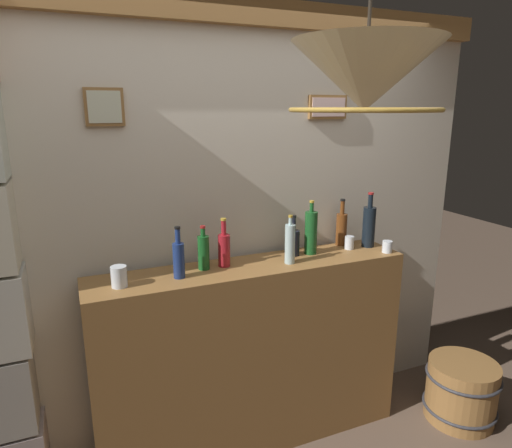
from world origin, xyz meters
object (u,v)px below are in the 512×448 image
Objects in this scene: liquor_bottle_port at (204,252)px; pendant_lamp at (366,78)px; liquor_bottle_brandy at (224,249)px; liquor_bottle_rum at (179,258)px; liquor_bottle_gin at (311,232)px; wooden_barrel at (461,391)px; liquor_bottle_amaro at (341,228)px; glass_tumbler_highball at (119,277)px; liquor_bottle_bourbon at (369,226)px; liquor_bottle_tequila at (293,242)px; glass_tumbler_shot at (349,243)px; glass_tumbler_rocks at (387,247)px; liquor_bottle_vermouth at (290,243)px.

liquor_bottle_port is 1.30m from pendant_lamp.
liquor_bottle_rum is at bearing -164.67° from liquor_bottle_brandy.
liquor_bottle_brandy is 1.12× the size of liquor_bottle_port.
liquor_bottle_brandy is (-0.55, -0.01, -0.03)m from liquor_bottle_gin.
liquor_bottle_amaro is at bearing 142.96° from wooden_barrel.
glass_tumbler_highball is at bearing 170.97° from wooden_barrel.
liquor_bottle_bourbon reaches higher than liquor_bottle_brandy.
liquor_bottle_brandy and liquor_bottle_rum have the same top height.
wooden_barrel is at bearing -22.34° from liquor_bottle_tequila.
liquor_bottle_rum is at bearing -176.51° from glass_tumbler_shot.
glass_tumbler_shot reaches higher than wooden_barrel.
liquor_bottle_brandy is 0.12m from liquor_bottle_port.
glass_tumbler_rocks is (0.99, -0.16, -0.07)m from liquor_bottle_brandy.
liquor_bottle_port is 0.94m from glass_tumbler_shot.
glass_tumbler_highball is (-0.30, -0.01, -0.05)m from liquor_bottle_rum.
liquor_bottle_vermouth is 0.93m from glass_tumbler_highball.
liquor_bottle_vermouth reaches higher than liquor_bottle_rum.
liquor_bottle_gin is 3.98× the size of glass_tumbler_shot.
liquor_bottle_vermouth is (0.63, -0.02, 0.01)m from liquor_bottle_rum.
liquor_bottle_amaro is 0.51× the size of pendant_lamp.
pendant_lamp is at bearing -71.77° from liquor_bottle_port.
liquor_bottle_tequila is at bearing 5.64° from glass_tumbler_highball.
pendant_lamp reaches higher than liquor_bottle_bourbon.
liquor_bottle_port is 2.98× the size of glass_tumbler_shot.
glass_tumbler_shot is at bearing -3.44° from liquor_bottle_gin.
liquor_bottle_vermouth reaches higher than glass_tumbler_shot.
liquor_bottle_gin reaches higher than liquor_bottle_amaro.
glass_tumbler_rocks is at bearing -20.58° from liquor_bottle_gin.
liquor_bottle_brandy is 3.80× the size of glass_tumbler_rocks.
liquor_bottle_rum is at bearing 176.26° from glass_tumbler_rocks.
glass_tumbler_shot is (0.46, 0.09, -0.08)m from liquor_bottle_vermouth.
liquor_bottle_tequila reaches higher than glass_tumbler_highball.
liquor_bottle_bourbon is 1.54m from glass_tumbler_highball.
liquor_bottle_tequila is at bearing 157.66° from wooden_barrel.
liquor_bottle_tequila reaches higher than wooden_barrel.
glass_tumbler_shot is at bearing 10.94° from liquor_bottle_vermouth.
glass_tumbler_rocks is at bearing -5.39° from liquor_bottle_vermouth.
liquor_bottle_brandy is 0.92× the size of liquor_bottle_amaro.
liquor_bottle_port is (-0.94, -0.09, -0.01)m from liquor_bottle_amaro.
liquor_bottle_gin is at bearing 69.14° from pendant_lamp.
liquor_bottle_gin reaches higher than liquor_bottle_brandy.
liquor_bottle_bourbon reaches higher than liquor_bottle_vermouth.
glass_tumbler_shot is (1.09, 0.07, -0.06)m from liquor_bottle_rum.
glass_tumbler_rocks is at bearing 44.30° from pendant_lamp.
pendant_lamp reaches higher than wooden_barrel.
pendant_lamp reaches higher than liquor_bottle_port.
liquor_bottle_gin is at bearing 176.56° from glass_tumbler_shot.
liquor_bottle_brandy is 0.83m from liquor_bottle_amaro.
liquor_bottle_amaro reaches higher than wooden_barrel.
liquor_bottle_gin is at bearing 4.51° from glass_tumbler_highball.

